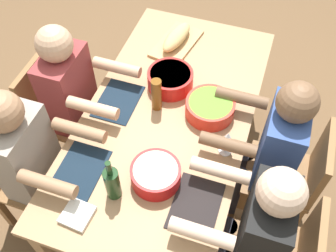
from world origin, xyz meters
The scene contains 21 objects.
ground_plane centered at (0.00, 0.00, 0.00)m, with size 8.00×8.00×0.00m, color brown.
dining_table centered at (0.00, 0.00, 0.66)m, with size 1.84×0.95×0.74m.
chair_near_center centered at (0.00, -0.80, 0.48)m, with size 0.40×0.40×0.85m.
diner_near_center centered at (0.00, -0.61, 0.70)m, with size 0.41×0.53×1.20m.
diner_far_right centered at (0.50, 0.61, 0.70)m, with size 0.41×0.53×1.20m.
chair_near_right centered at (0.50, -0.80, 0.48)m, with size 0.40×0.40×0.85m.
diner_near_right centered at (0.50, -0.61, 0.70)m, with size 0.41×0.53×1.20m.
chair_far_center centered at (0.00, 0.80, 0.48)m, with size 0.40×0.40×0.85m.
diner_far_center centered at (0.00, 0.61, 0.70)m, with size 0.41×0.53×1.20m.
serving_bowl_greens centered at (-0.22, -0.06, 0.80)m, with size 0.28×0.28×0.11m.
serving_bowl_pasta centered at (0.43, 0.08, 0.80)m, with size 0.26×0.26×0.10m.
serving_bowl_salad centered at (-0.09, 0.23, 0.80)m, with size 0.28×0.28×0.10m.
cutting_board centered at (-0.60, -0.14, 0.75)m, with size 0.40×0.22×0.02m, color tan.
bread_loaf centered at (-0.60, -0.14, 0.81)m, with size 0.32×0.11×0.09m, color tan.
wine_bottle centered at (0.57, -0.09, 0.85)m, with size 0.08×0.08×0.29m.
beer_bottle centered at (-0.03, -0.08, 0.85)m, with size 0.06×0.06×0.22m, color brown.
wine_glass centered at (0.14, 0.38, 0.86)m, with size 0.08×0.08×0.17m.
placemat_near_center centered at (0.00, -0.32, 0.74)m, with size 0.32×0.23×0.01m, color #142333.
placemat_far_right centered at (0.50, 0.32, 0.74)m, with size 0.32×0.23×0.01m, color black.
placemat_near_right centered at (0.50, -0.32, 0.74)m, with size 0.32×0.23×0.01m, color #142333.
napkin_stack centered at (0.74, -0.21, 0.75)m, with size 0.14×0.14×0.02m, color white.
Camera 1 is at (1.34, 0.45, 2.50)m, focal length 41.22 mm.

